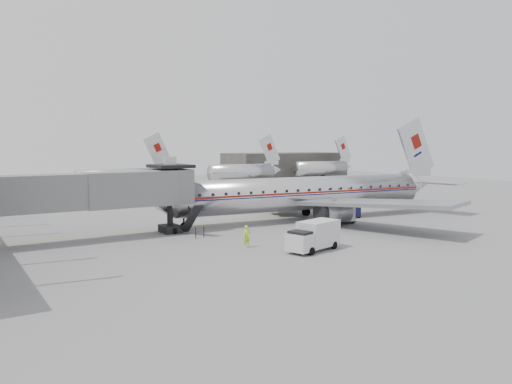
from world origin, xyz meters
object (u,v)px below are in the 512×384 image
(service_van, at_px, (314,235))
(ramp_worker, at_px, (247,236))
(baggage_cart_white, at_px, (342,214))
(airliner, at_px, (309,193))
(baggage_cart_navy, at_px, (351,211))

(service_van, height_order, ramp_worker, service_van)
(baggage_cart_white, distance_m, ramp_worker, 15.57)
(airliner, relative_size, baggage_cart_navy, 18.44)
(service_van, relative_size, ramp_worker, 2.89)
(baggage_cart_navy, relative_size, ramp_worker, 1.11)
(airliner, height_order, baggage_cart_white, airliner)
(service_van, height_order, baggage_cart_white, service_van)
(airliner, relative_size, baggage_cart_white, 14.58)
(baggage_cart_navy, bearing_deg, baggage_cart_white, -142.15)
(airliner, xyz_separation_m, baggage_cart_white, (1.28, -3.99, -1.97))
(airliner, bearing_deg, baggage_cart_navy, -12.04)
(airliner, bearing_deg, baggage_cart_white, -65.96)
(baggage_cart_white, xyz_separation_m, ramp_worker, (-14.77, -4.93, -0.04))
(airliner, distance_m, service_van, 16.13)
(airliner, distance_m, ramp_worker, 16.30)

